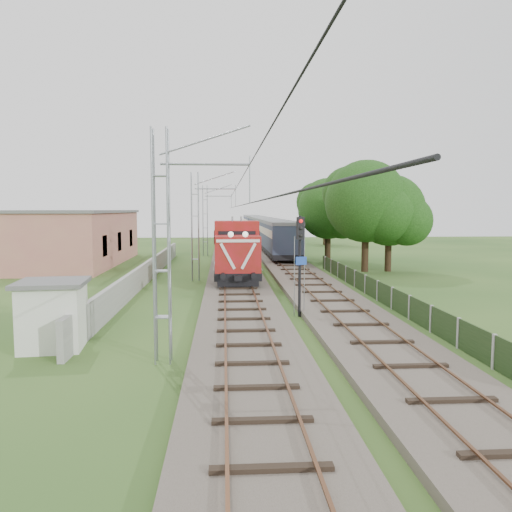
{
  "coord_description": "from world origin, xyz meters",
  "views": [
    {
      "loc": [
        -0.89,
        -25.04,
        5.28
      ],
      "look_at": [
        1.24,
        7.91,
        2.2
      ],
      "focal_mm": 35.0,
      "sensor_mm": 36.0,
      "label": 1
    }
  ],
  "objects": [
    {
      "name": "ground",
      "position": [
        0.0,
        0.0,
        0.0
      ],
      "size": [
        140.0,
        140.0,
        0.0
      ],
      "primitive_type": "plane",
      "color": "#284A1C",
      "rests_on": "ground"
    },
    {
      "name": "tree_d",
      "position": [
        14.29,
        48.7,
        4.82
      ],
      "size": [
        5.96,
        5.68,
        7.73
      ],
      "color": "#342015",
      "rests_on": "ground"
    },
    {
      "name": "locomotive",
      "position": [
        0.0,
        14.55,
        2.26
      ],
      "size": [
        3.03,
        17.3,
        4.39
      ],
      "color": "black",
      "rests_on": "ground"
    },
    {
      "name": "boundary_wall",
      "position": [
        -6.5,
        12.0,
        0.75
      ],
      "size": [
        0.25,
        40.0,
        1.5
      ],
      "primitive_type": "cube",
      "color": "#9E9E99",
      "rests_on": "ground"
    },
    {
      "name": "relay_hut",
      "position": [
        -7.4,
        -5.91,
        1.32
      ],
      "size": [
        2.76,
        2.76,
        2.6
      ],
      "color": "silver",
      "rests_on": "ground"
    },
    {
      "name": "tree_c",
      "position": [
        9.88,
        25.61,
        5.3
      ],
      "size": [
        6.56,
        6.25,
        8.5
      ],
      "color": "#342015",
      "rests_on": "ground"
    },
    {
      "name": "coach_rake",
      "position": [
        5.0,
        53.35,
        2.49
      ],
      "size": [
        3.0,
        66.85,
        3.47
      ],
      "color": "black",
      "rests_on": "ground"
    },
    {
      "name": "fence",
      "position": [
        8.0,
        3.0,
        0.6
      ],
      "size": [
        0.12,
        32.0,
        1.2
      ],
      "color": "black",
      "rests_on": "ground"
    },
    {
      "name": "tree_b",
      "position": [
        13.21,
        16.56,
        5.14
      ],
      "size": [
        6.36,
        6.06,
        8.25
      ],
      "color": "#342015",
      "rests_on": "ground"
    },
    {
      "name": "catenary",
      "position": [
        -2.95,
        12.0,
        4.05
      ],
      "size": [
        3.31,
        70.0,
        8.0
      ],
      "color": "gray",
      "rests_on": "ground"
    },
    {
      "name": "tree_a",
      "position": [
        11.17,
        16.46,
        5.89
      ],
      "size": [
        7.28,
        6.94,
        9.44
      ],
      "color": "#342015",
      "rests_on": "ground"
    },
    {
      "name": "track_side",
      "position": [
        5.0,
        20.0,
        0.18
      ],
      "size": [
        4.2,
        80.0,
        0.45
      ],
      "color": "#6B6054",
      "rests_on": "ground"
    },
    {
      "name": "station_building",
      "position": [
        -15.0,
        24.0,
        2.63
      ],
      "size": [
        8.4,
        20.4,
        5.22
      ],
      "color": "#AF635E",
      "rests_on": "ground"
    },
    {
      "name": "signal_post",
      "position": [
        2.82,
        -1.02,
        3.42
      ],
      "size": [
        0.55,
        0.43,
        4.98
      ],
      "color": "black",
      "rests_on": "ground"
    },
    {
      "name": "track_main",
      "position": [
        0.0,
        7.0,
        0.18
      ],
      "size": [
        4.2,
        70.0,
        0.45
      ],
      "color": "#6B6054",
      "rests_on": "ground"
    }
  ]
}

